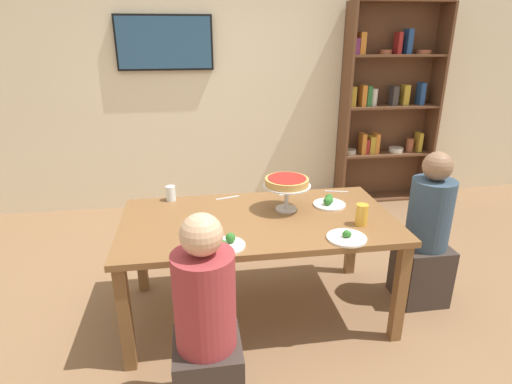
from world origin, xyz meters
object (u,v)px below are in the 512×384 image
at_px(bookshelf, 387,105).
at_px(cutlery_fork_near, 290,194).
at_px(deep_dish_pizza_stand, 287,184).
at_px(diner_head_east, 426,240).
at_px(television, 165,43).
at_px(water_glass_clear_near, 171,193).
at_px(cutlery_fork_far, 228,198).
at_px(salad_plate_spare, 347,237).
at_px(salad_plate_far_diner, 329,203).
at_px(beer_glass_amber_tall, 362,215).
at_px(salad_plate_near_diner, 227,244).
at_px(dining_table, 258,229).
at_px(cutlery_knife_near, 337,191).
at_px(diner_near_left, 207,336).

distance_m(bookshelf, cutlery_fork_near, 2.24).
bearing_deg(deep_dish_pizza_stand, diner_head_east, -7.57).
bearing_deg(television, water_glass_clear_near, -88.30).
height_order(television, cutlery_fork_far, television).
xyz_separation_m(deep_dish_pizza_stand, salad_plate_spare, (0.26, -0.49, -0.18)).
bearing_deg(cutlery_fork_near, salad_plate_far_diner, 126.26).
xyz_separation_m(television, beer_glass_amber_tall, (1.27, -2.30, -0.98)).
xyz_separation_m(salad_plate_near_diner, salad_plate_spare, (0.72, -0.02, -0.01)).
relative_size(diner_head_east, cutlery_fork_far, 6.39).
bearing_deg(deep_dish_pizza_stand, dining_table, -151.75).
bearing_deg(dining_table, cutlery_fork_far, 113.21).
bearing_deg(bookshelf, television, 177.91).
bearing_deg(dining_table, water_glass_clear_near, 144.75).
xyz_separation_m(salad_plate_far_diner, water_glass_clear_near, (-1.12, 0.27, 0.03)).
xyz_separation_m(bookshelf, salad_plate_far_diner, (-1.28, -1.87, -0.36)).
relative_size(television, salad_plate_near_diner, 4.40).
bearing_deg(television, salad_plate_far_diner, -59.30).
bearing_deg(dining_table, beer_glass_amber_tall, -17.19).
height_order(cutlery_knife_near, cutlery_fork_far, same).
bearing_deg(deep_dish_pizza_stand, salad_plate_far_diner, 5.20).
bearing_deg(diner_head_east, water_glass_clear_near, -13.40).
bearing_deg(television, bookshelf, -2.09).
xyz_separation_m(diner_near_left, deep_dish_pizza_stand, (0.60, 0.92, 0.44)).
distance_m(diner_head_east, salad_plate_spare, 0.87).
distance_m(deep_dish_pizza_stand, cutlery_fork_near, 0.35).
relative_size(bookshelf, television, 2.27).
relative_size(bookshelf, cutlery_knife_near, 12.29).
height_order(beer_glass_amber_tall, cutlery_fork_far, beer_glass_amber_tall).
distance_m(deep_dish_pizza_stand, cutlery_fork_far, 0.51).
xyz_separation_m(deep_dish_pizza_stand, water_glass_clear_near, (-0.80, 0.30, -0.14)).
bearing_deg(beer_glass_amber_tall, salad_plate_near_diner, -169.73).
distance_m(beer_glass_amber_tall, cutlery_knife_near, 0.60).
bearing_deg(water_glass_clear_near, salad_plate_spare, -36.57).
distance_m(dining_table, salad_plate_far_diner, 0.56).
xyz_separation_m(salad_plate_spare, water_glass_clear_near, (-1.06, 0.78, 0.04)).
height_order(television, diner_head_east, television).
bearing_deg(diner_head_east, bookshelf, -106.09).
bearing_deg(cutlery_fork_near, deep_dish_pizza_stand, 65.75).
xyz_separation_m(salad_plate_near_diner, cutlery_knife_near, (0.92, 0.75, -0.01)).
relative_size(dining_table, cutlery_fork_near, 10.03).
bearing_deg(salad_plate_spare, bookshelf, 60.82).
height_order(diner_head_east, salad_plate_far_diner, diner_head_east).
xyz_separation_m(television, water_glass_clear_near, (0.05, -1.70, -1.00)).
bearing_deg(dining_table, salad_plate_spare, -38.14).
distance_m(television, beer_glass_amber_tall, 2.81).
distance_m(diner_head_east, cutlery_fork_far, 1.47).
relative_size(water_glass_clear_near, cutlery_fork_far, 0.61).
xyz_separation_m(salad_plate_far_diner, salad_plate_spare, (-0.06, -0.52, -0.01)).
bearing_deg(diner_head_east, salad_plate_spare, 25.34).
xyz_separation_m(salad_plate_spare, beer_glass_amber_tall, (0.16, 0.18, 0.06)).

